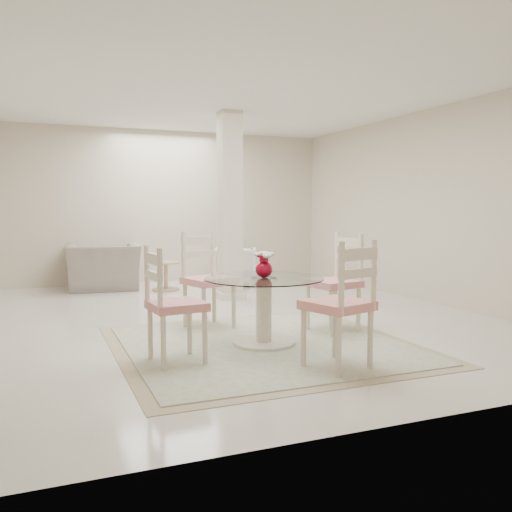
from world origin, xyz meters
name	(u,v)px	position (x,y,z in m)	size (l,w,h in m)	color
ground	(227,317)	(0.00, 0.00, 0.00)	(7.00, 7.00, 0.00)	silver
room_shell	(226,163)	(0.00, 0.00, 1.86)	(6.02, 7.02, 2.71)	beige
column	(230,206)	(0.50, 1.30, 1.35)	(0.30, 0.30, 2.70)	beige
area_rug	(264,345)	(-0.11, -1.42, 0.01)	(2.78, 2.78, 0.02)	tan
dining_table	(264,311)	(-0.11, -1.42, 0.34)	(1.14, 1.14, 0.66)	beige
red_vase	(264,264)	(-0.11, -1.43, 0.79)	(0.19, 0.18, 0.25)	#A3051F
dining_chair_east	(339,275)	(0.87, -1.15, 0.61)	(0.54, 0.54, 1.16)	#F1EAC6
dining_chair_north	(205,272)	(-0.40, -0.44, 0.62)	(0.58, 0.58, 1.17)	beige
dining_chair_west	(169,296)	(-1.10, -1.70, 0.58)	(0.48, 0.48, 1.10)	beige
dining_chair_south	(344,295)	(0.17, -2.41, 0.62)	(0.59, 0.59, 1.17)	beige
recliner_taupe	(104,267)	(-1.12, 2.91, 0.37)	(1.14, 1.00, 0.74)	gray
armchair_white	(235,266)	(1.04, 2.56, 0.33)	(0.70, 0.72, 0.66)	white
side_table	(166,277)	(-0.21, 2.41, 0.21)	(0.45, 0.45, 0.46)	tan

